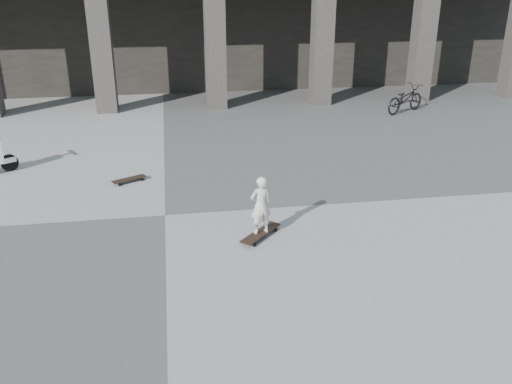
{
  "coord_description": "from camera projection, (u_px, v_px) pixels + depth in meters",
  "views": [
    {
      "loc": [
        0.21,
        -9.47,
        4.31
      ],
      "look_at": [
        1.63,
        -0.69,
        0.65
      ],
      "focal_mm": 38.0,
      "sensor_mm": 36.0,
      "label": 1
    }
  ],
  "objects": [
    {
      "name": "bicycle",
      "position": [
        405.0,
        99.0,
        17.46
      ],
      "size": [
        1.76,
        1.35,
        0.89
      ],
      "primitive_type": "imported",
      "rotation": [
        0.0,
        0.0,
        2.09
      ],
      "color": "black",
      "rests_on": "ground"
    },
    {
      "name": "longboard",
      "position": [
        261.0,
        233.0,
        9.37
      ],
      "size": [
        0.82,
        0.86,
        0.1
      ],
      "rotation": [
        0.0,
        0.0,
        0.82
      ],
      "color": "black",
      "rests_on": "ground"
    },
    {
      "name": "colonnade",
      "position": [
        158.0,
        4.0,
        21.66
      ],
      "size": [
        28.0,
        8.82,
        6.0
      ],
      "color": "black",
      "rests_on": "ground"
    },
    {
      "name": "skateboard_spare",
      "position": [
        129.0,
        179.0,
        11.81
      ],
      "size": [
        0.75,
        0.52,
        0.09
      ],
      "rotation": [
        0.0,
        0.0,
        0.49
      ],
      "color": "black",
      "rests_on": "ground"
    },
    {
      "name": "child",
      "position": [
        261.0,
        205.0,
        9.17
      ],
      "size": [
        0.43,
        0.34,
        1.03
      ],
      "primitive_type": "imported",
      "rotation": [
        0.0,
        0.0,
        3.41
      ],
      "color": "beige",
      "rests_on": "longboard"
    },
    {
      "name": "ground",
      "position": [
        165.0,
        215.0,
        10.25
      ],
      "size": [
        90.0,
        90.0,
        0.0
      ],
      "primitive_type": "plane",
      "color": "#4C4D4A",
      "rests_on": "ground"
    }
  ]
}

